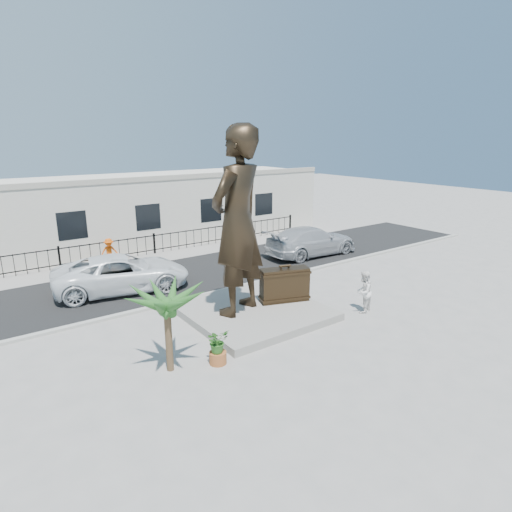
{
  "coord_description": "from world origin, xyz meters",
  "views": [
    {
      "loc": [
        -9.91,
        -11.75,
        7.06
      ],
      "look_at": [
        0.0,
        2.0,
        2.3
      ],
      "focal_mm": 30.0,
      "sensor_mm": 36.0,
      "label": 1
    }
  ],
  "objects": [
    {
      "name": "car_white",
      "position": [
        -3.85,
        7.43,
        0.87
      ],
      "size": [
        6.6,
        4.01,
        1.71
      ],
      "primitive_type": "imported",
      "rotation": [
        0.0,
        0.0,
        1.37
      ],
      "color": "white",
      "rests_on": "street"
    },
    {
      "name": "plinth",
      "position": [
        -0.5,
        1.5,
        0.15
      ],
      "size": [
        5.2,
        5.2,
        0.3
      ],
      "primitive_type": "cube",
      "color": "gray",
      "rests_on": "ground"
    },
    {
      "name": "statue",
      "position": [
        -1.16,
        1.59,
        3.92
      ],
      "size": [
        3.09,
        2.59,
        7.23
      ],
      "primitive_type": "imported",
      "rotation": [
        0.0,
        0.0,
        3.53
      ],
      "color": "black",
      "rests_on": "plinth"
    },
    {
      "name": "street",
      "position": [
        0.0,
        8.0,
        0.01
      ],
      "size": [
        40.0,
        7.0,
        0.01
      ],
      "primitive_type": "cube",
      "color": "black",
      "rests_on": "ground"
    },
    {
      "name": "worker",
      "position": [
        -3.02,
        11.99,
        0.78
      ],
      "size": [
        1.01,
        0.62,
        1.52
      ],
      "primitive_type": "imported",
      "rotation": [
        0.0,
        0.0,
        -0.06
      ],
      "color": "#DD520B",
      "rests_on": "far_sidewalk"
    },
    {
      "name": "planter",
      "position": [
        -3.69,
        -1.03,
        0.2
      ],
      "size": [
        0.56,
        0.56,
        0.4
      ],
      "primitive_type": "cylinder",
      "color": "#A0562A",
      "rests_on": "ground"
    },
    {
      "name": "ground",
      "position": [
        0.0,
        0.0,
        0.0
      ],
      "size": [
        100.0,
        100.0,
        0.0
      ],
      "primitive_type": "plane",
      "color": "#9E9991",
      "rests_on": "ground"
    },
    {
      "name": "far_sidewalk",
      "position": [
        0.0,
        12.0,
        0.01
      ],
      "size": [
        40.0,
        2.5,
        0.02
      ],
      "primitive_type": "cube",
      "color": "#9E9991",
      "rests_on": "ground"
    },
    {
      "name": "shrub",
      "position": [
        -3.69,
        -1.03,
        0.79
      ],
      "size": [
        0.73,
        0.64,
        0.78
      ],
      "primitive_type": "imported",
      "rotation": [
        0.0,
        0.0,
        0.05
      ],
      "color": "#2D6520",
      "rests_on": "planter"
    },
    {
      "name": "suitcase",
      "position": [
        1.02,
        1.35,
        1.02
      ],
      "size": [
        2.14,
        1.28,
        1.44
      ],
      "primitive_type": "cube",
      "rotation": [
        0.0,
        0.0,
        -0.33
      ],
      "color": "#2F2113",
      "rests_on": "plinth"
    },
    {
      "name": "car_silver",
      "position": [
        7.71,
        6.9,
        0.88
      ],
      "size": [
        6.11,
        2.74,
        1.74
      ],
      "primitive_type": "imported",
      "rotation": [
        0.0,
        0.0,
        1.52
      ],
      "color": "#ADAFB2",
      "rests_on": "street"
    },
    {
      "name": "fence",
      "position": [
        0.0,
        12.8,
        0.6
      ],
      "size": [
        22.0,
        0.1,
        1.2
      ],
      "primitive_type": "cube",
      "color": "black",
      "rests_on": "ground"
    },
    {
      "name": "tourist",
      "position": [
        3.36,
        -0.92,
        0.88
      ],
      "size": [
        1.03,
        0.92,
        1.77
      ],
      "primitive_type": "imported",
      "rotation": [
        0.0,
        0.0,
        3.49
      ],
      "color": "white",
      "rests_on": "ground"
    },
    {
      "name": "palm_tree",
      "position": [
        -5.11,
        -0.5,
        0.0
      ],
      "size": [
        1.8,
        1.8,
        3.2
      ],
      "primitive_type": null,
      "color": "#25571F",
      "rests_on": "ground"
    },
    {
      "name": "curb",
      "position": [
        0.0,
        4.5,
        0.06
      ],
      "size": [
        40.0,
        0.25,
        0.12
      ],
      "primitive_type": "cube",
      "color": "#A5A399",
      "rests_on": "ground"
    },
    {
      "name": "building",
      "position": [
        0.0,
        17.0,
        2.2
      ],
      "size": [
        28.0,
        7.0,
        4.4
      ],
      "primitive_type": "cube",
      "color": "silver",
      "rests_on": "ground"
    }
  ]
}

